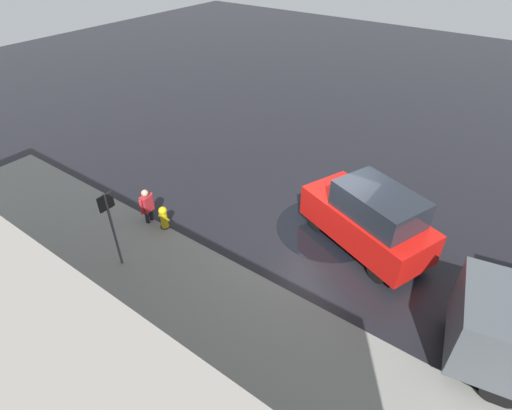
# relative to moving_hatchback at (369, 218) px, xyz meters

# --- Properties ---
(ground_plane) EXTENTS (60.00, 60.00, 0.00)m
(ground_plane) POSITION_rel_moving_hatchback_xyz_m (1.37, 0.26, -1.03)
(ground_plane) COLOR black
(kerb_strip) EXTENTS (24.00, 3.20, 0.04)m
(kerb_strip) POSITION_rel_moving_hatchback_xyz_m (1.37, 4.46, -1.01)
(kerb_strip) COLOR slate
(kerb_strip) RESTS_ON ground
(moving_hatchback) EXTENTS (4.25, 3.00, 2.06)m
(moving_hatchback) POSITION_rel_moving_hatchback_xyz_m (0.00, 0.00, 0.00)
(moving_hatchback) COLOR red
(moving_hatchback) RESTS_ON ground
(fire_hydrant) EXTENTS (0.42, 0.31, 0.80)m
(fire_hydrant) POSITION_rel_moving_hatchback_xyz_m (5.41, 2.90, -0.63)
(fire_hydrant) COLOR gold
(fire_hydrant) RESTS_ON ground
(pedestrian) EXTENTS (0.28, 0.57, 1.22)m
(pedestrian) POSITION_rel_moving_hatchback_xyz_m (6.04, 2.97, -0.34)
(pedestrian) COLOR #B2262D
(pedestrian) RESTS_ON ground
(metal_railing) EXTENTS (10.73, 0.04, 1.05)m
(metal_railing) POSITION_rel_moving_hatchback_xyz_m (0.82, 6.41, -0.28)
(metal_railing) COLOR #B7BABF
(metal_railing) RESTS_ON ground
(sign_post) EXTENTS (0.07, 0.44, 2.40)m
(sign_post) POSITION_rel_moving_hatchback_xyz_m (5.21, 4.75, 0.55)
(sign_post) COLOR #4C4C51
(sign_post) RESTS_ON ground
(puddle_patch) EXTENTS (3.18, 3.18, 0.01)m
(puddle_patch) POSITION_rel_moving_hatchback_xyz_m (1.28, -0.08, -1.02)
(puddle_patch) COLOR black
(puddle_patch) RESTS_ON ground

